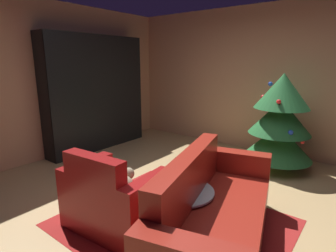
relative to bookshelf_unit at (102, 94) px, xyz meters
The scene contains 11 objects.
ground_plane 3.04m from the bookshelf_unit, 19.51° to the right, with size 7.00×7.00×0.00m, color tan.
wall_back 3.18m from the bookshelf_unit, 32.06° to the left, with size 5.95×0.06×2.69m, color tan.
wall_left 1.02m from the bookshelf_unit, 105.42° to the right, with size 0.06×5.33×2.69m, color tan.
area_rug 3.22m from the bookshelf_unit, 25.94° to the right, with size 2.26×1.85×0.01m, color maroon.
bookshelf_unit is the anchor object (origin of this frame).
armchair_red 2.99m from the bookshelf_unit, 37.51° to the right, with size 1.03×0.74×0.86m.
couch_red 3.62m from the bookshelf_unit, 23.22° to the right, with size 1.24×2.09×0.87m.
coffee_table 3.26m from the bookshelf_unit, 25.51° to the right, with size 0.64×0.64×0.45m.
book_stack_on_table 3.25m from the bookshelf_unit, 25.16° to the right, with size 0.19×0.18×0.07m.
bottle_on_table 3.06m from the bookshelf_unit, 25.05° to the right, with size 0.06×0.06×0.28m.
decorated_tree 3.27m from the bookshelf_unit, 16.65° to the left, with size 1.05×1.05×1.52m.
Camera 1 is at (1.59, -2.45, 1.70)m, focal length 29.01 mm.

